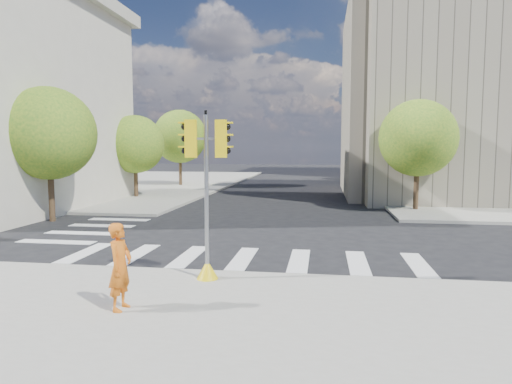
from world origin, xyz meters
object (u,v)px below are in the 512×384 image
at_px(traffic_signal, 207,209).
at_px(photographer, 120,267).
at_px(lamp_far, 384,136).
at_px(lamp_near, 413,131).

relative_size(traffic_signal, photographer, 2.35).
relative_size(lamp_far, photographer, 4.40).
bearing_deg(lamp_far, traffic_signal, -104.56).
distance_m(lamp_near, lamp_far, 14.00).
xyz_separation_m(lamp_far, photographer, (-9.76, -35.30, -3.51)).
bearing_deg(traffic_signal, lamp_near, 55.50).
xyz_separation_m(lamp_near, photographer, (-9.76, -21.30, -3.51)).
xyz_separation_m(lamp_far, traffic_signal, (-8.53, -32.84, -2.61)).
bearing_deg(lamp_far, lamp_near, -90.00).
bearing_deg(traffic_signal, photographer, -126.65).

